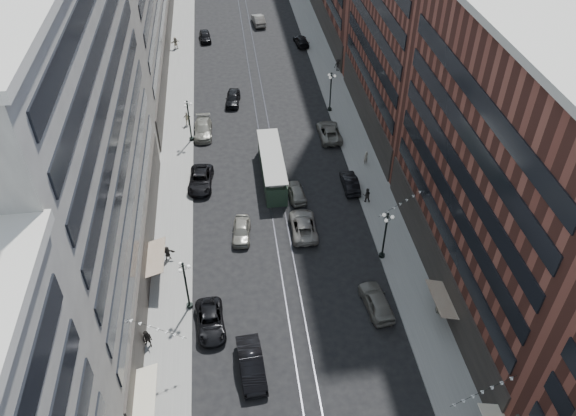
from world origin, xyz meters
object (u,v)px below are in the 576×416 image
pedestrian_4 (439,305)px  pedestrian_7 (367,195)px  lamppost_se_mid (331,90)px  pedestrian_5 (167,253)px  car_extra_2 (296,192)px  streetcar (272,167)px  lamppost_sw_far (186,284)px  car_extra_0 (303,225)px  car_7 (201,180)px  car_12 (301,41)px  car_8 (203,129)px  car_10 (350,183)px  car_11 (329,132)px  car_4 (377,301)px  car_extra_1 (241,230)px  lamppost_sw_mid (189,119)px  car_5 (251,364)px  pedestrian_6 (187,118)px  lamppost_se_far (385,234)px  pedestrian_2 (147,339)px  pedestrian_9 (338,65)px  pedestrian_8 (366,158)px  car_13 (233,98)px  car_2 (210,321)px  car_14 (258,20)px  car_9 (205,36)px

pedestrian_4 → pedestrian_7: (-2.62, 15.74, -0.06)m
lamppost_se_mid → pedestrian_5: lamppost_se_mid is taller
car_extra_2 → streetcar: bearing=-65.5°
lamppost_sw_far → car_extra_0: (11.40, 8.72, -2.33)m
car_7 → car_12: size_ratio=1.16×
car_8 → car_10: car_8 is taller
car_11 → lamppost_se_mid: bearing=-101.3°
car_4 → car_extra_1: size_ratio=1.15×
lamppost_se_mid → car_extra_2: (-6.97, -17.71, -2.37)m
car_4 → car_10: 17.21m
lamppost_sw_mid → car_5: size_ratio=1.03×
car_5 → pedestrian_6: size_ratio=3.00×
lamppost_sw_far → pedestrian_7: lamppost_sw_far is taller
car_extra_0 → car_extra_1: bearing=1.0°
car_8 → lamppost_se_far: bearing=-53.6°
pedestrian_4 → pedestrian_5: size_ratio=1.18×
streetcar → car_5: (-4.25, -25.33, -0.52)m
car_10 → pedestrian_5: 21.61m
car_extra_1 → car_extra_2: (6.31, 5.53, -0.02)m
lamppost_se_mid → car_extra_1: bearing=-119.7°
car_5 → pedestrian_2: size_ratio=2.95×
pedestrian_6 → car_extra_0: size_ratio=0.33×
pedestrian_9 → pedestrian_5: bearing=-140.9°
pedestrian_8 → car_11: bearing=-89.8°
car_5 → car_extra_1: bearing=85.2°
pedestrian_4 → car_8: pedestrian_4 is taller
car_10 → pedestrian_5: bearing=24.1°
streetcar → car_5: streetcar is taller
lamppost_se_far → pedestrian_5: size_ratio=3.59×
car_10 → car_13: size_ratio=0.97×
pedestrian_5 → car_extra_0: size_ratio=0.28×
car_2 → car_11: size_ratio=0.91×
car_10 → car_extra_2: bearing=7.6°
car_8 → pedestrian_9: bearing=38.2°
car_8 → car_7: bearing=-90.4°
car_13 → pedestrian_5: (-7.69, -29.53, 0.14)m
car_14 → pedestrian_5: bearing=70.7°
lamppost_se_far → car_12: bearing=90.9°
car_14 → pedestrian_7: pedestrian_7 is taller
lamppost_se_far → car_13: size_ratio=1.20×
lamppost_sw_mid → lamppost_sw_far: bearing=-90.0°
car_7 → pedestrian_7: bearing=-11.1°
streetcar → car_11: streetcar is taller
car_4 → pedestrian_5: 20.18m
car_14 → car_4: bearing=88.4°
car_7 → pedestrian_7: pedestrian_7 is taller
car_13 → pedestrian_5: 30.51m
streetcar → car_13: (-3.61, 17.57, -0.62)m
pedestrian_7 → car_9: bearing=-58.7°
pedestrian_8 → pedestrian_9: bearing=-119.3°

